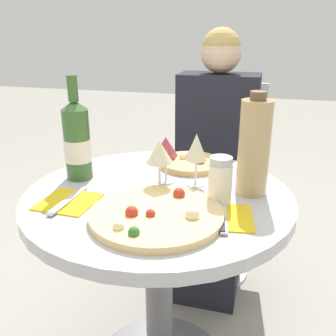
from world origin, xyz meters
TOP-DOWN VIEW (x-y plane):
  - dining_table at (0.00, 0.00)m, footprint 0.80×0.80m
  - chair_behind_diner at (0.08, 0.73)m, footprint 0.41×0.41m
  - seated_diner at (0.08, 0.59)m, footprint 0.35×0.41m
  - pizza_large at (0.04, -0.16)m, footprint 0.35×0.35m
  - pizza_small_far at (0.05, 0.25)m, footprint 0.22×0.22m
  - wine_bottle at (-0.28, 0.04)m, footprint 0.08×0.08m
  - tall_carafe at (0.27, 0.07)m, footprint 0.09×0.09m
  - sugar_shaker at (0.19, -0.03)m, footprint 0.07×0.07m
  - wine_glass_back_left at (-0.00, 0.09)m, footprint 0.07×0.07m
  - wine_glass_back_right at (0.10, 0.09)m, footprint 0.07×0.07m
  - wine_glass_front_left at (-0.00, 0.02)m, footprint 0.08×0.08m
  - place_setting_left at (-0.22, -0.14)m, footprint 0.15×0.19m
  - place_setting_right at (0.21, -0.12)m, footprint 0.17×0.19m

SIDE VIEW (x-z plane):
  - chair_behind_diner at x=0.08m, z-range -0.01..0.92m
  - seated_diner at x=0.08m, z-range -0.07..1.11m
  - dining_table at x=0.00m, z-range 0.17..0.88m
  - place_setting_left at x=-0.22m, z-range 0.71..0.72m
  - place_setting_right at x=0.21m, z-range 0.71..0.72m
  - pizza_large at x=0.04m, z-range 0.70..0.75m
  - pizza_small_far at x=0.05m, z-range 0.70..0.75m
  - sugar_shaker at x=0.19m, z-range 0.71..0.85m
  - wine_glass_back_left at x=0.00m, z-range 0.75..0.90m
  - wine_glass_front_left at x=0.00m, z-range 0.75..0.91m
  - wine_glass_back_right at x=0.10m, z-range 0.75..0.91m
  - wine_bottle at x=-0.28m, z-range 0.67..1.00m
  - tall_carafe at x=0.27m, z-range 0.70..1.00m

